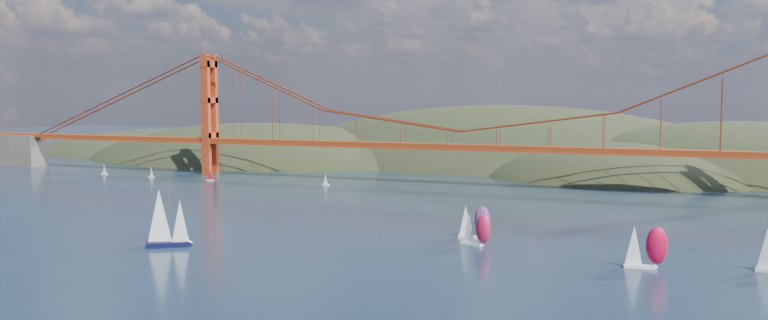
{
  "coord_description": "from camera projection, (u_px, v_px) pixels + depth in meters",
  "views": [
    {
      "loc": [
        82.49,
        -109.83,
        36.54
      ],
      "look_at": [
        2.5,
        90.0,
        17.79
      ],
      "focal_mm": 35.0,
      "sensor_mm": 36.0,
      "label": 1
    }
  ],
  "objects": [
    {
      "name": "distant_boat_3",
      "position": [
        326.0,
        179.0,
        302.75
      ],
      "size": [
        3.0,
        2.0,
        4.7
      ],
      "color": "silver",
      "rests_on": "ground"
    },
    {
      "name": "headlands",
      "position": [
        601.0,
        192.0,
        377.11
      ],
      "size": [
        725.0,
        225.0,
        96.0
      ],
      "color": "black",
      "rests_on": "ground"
    },
    {
      "name": "distant_boat_1",
      "position": [
        151.0,
        172.0,
        330.93
      ],
      "size": [
        3.0,
        2.0,
        4.7
      ],
      "color": "silver",
      "rests_on": "ground"
    },
    {
      "name": "racer_0",
      "position": [
        476.0,
        229.0,
        181.11
      ],
      "size": [
        7.95,
        4.89,
        8.9
      ],
      "rotation": [
        0.0,
        0.0,
        -0.31
      ],
      "color": "silver",
      "rests_on": "ground"
    },
    {
      "name": "sloop_navy",
      "position": [
        166.0,
        219.0,
        179.65
      ],
      "size": [
        10.68,
        9.23,
        15.66
      ],
      "rotation": [
        0.0,
        0.0,
        0.57
      ],
      "color": "black",
      "rests_on": "ground"
    },
    {
      "name": "racer_1",
      "position": [
        645.0,
        246.0,
        157.5
      ],
      "size": [
        9.09,
        4.65,
        10.21
      ],
      "rotation": [
        0.0,
        0.0,
        0.18
      ],
      "color": "white",
      "rests_on": "ground"
    },
    {
      "name": "bridge",
      "position": [
        458.0,
        106.0,
        299.61
      ],
      "size": [
        552.0,
        12.0,
        55.0
      ],
      "color": "maroon",
      "rests_on": "ground"
    },
    {
      "name": "ground",
      "position": [
        187.0,
        297.0,
        135.29
      ],
      "size": [
        1200.0,
        1200.0,
        0.0
      ],
      "primitive_type": "plane",
      "color": "black",
      "rests_on": "ground"
    },
    {
      "name": "racer_rwb",
      "position": [
        474.0,
        221.0,
        190.87
      ],
      "size": [
        8.37,
        4.7,
        9.38
      ],
      "rotation": [
        0.0,
        0.0,
        0.24
      ],
      "color": "white",
      "rests_on": "ground"
    },
    {
      "name": "distant_boat_2",
      "position": [
        210.0,
        175.0,
        318.98
      ],
      "size": [
        3.0,
        2.0,
        4.7
      ],
      "color": "silver",
      "rests_on": "ground"
    },
    {
      "name": "distant_boat_0",
      "position": [
        104.0,
        169.0,
        344.77
      ],
      "size": [
        3.0,
        2.0,
        4.7
      ],
      "color": "silver",
      "rests_on": "ground"
    }
  ]
}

